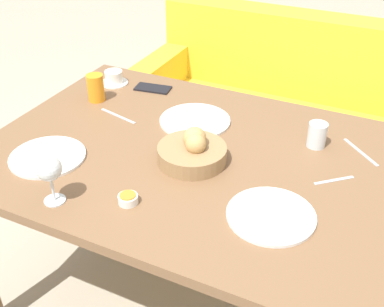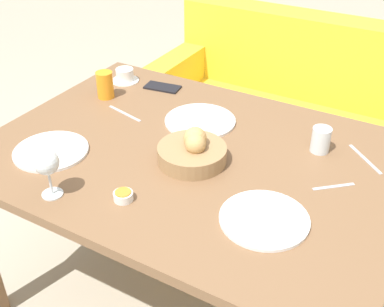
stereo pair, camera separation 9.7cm
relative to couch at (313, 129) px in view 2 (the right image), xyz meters
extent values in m
plane|color=#A89E89|center=(-0.13, -1.09, -0.30)|extent=(10.00, 10.00, 0.00)
cube|color=brown|center=(-0.13, -1.09, 0.40)|extent=(1.40, 1.02, 0.03)
cube|color=brown|center=(-0.79, -0.63, 0.04)|extent=(0.06, 0.06, 0.69)
cube|color=gold|center=(0.00, -0.05, -0.10)|extent=(1.73, 0.70, 0.40)
cube|color=gold|center=(0.00, 0.20, 0.32)|extent=(1.73, 0.20, 0.45)
cube|color=gold|center=(-0.80, -0.05, 0.00)|extent=(0.14, 0.70, 0.60)
cylinder|color=#99754C|center=(-0.11, -1.14, 0.45)|extent=(0.23, 0.23, 0.05)
sphere|color=tan|center=(-0.11, -1.12, 0.50)|extent=(0.08, 0.08, 0.08)
sphere|color=tan|center=(-0.09, -1.14, 0.50)|extent=(0.07, 0.07, 0.07)
cylinder|color=white|center=(-0.55, -1.33, 0.43)|extent=(0.25, 0.25, 0.01)
cylinder|color=white|center=(0.22, -1.29, 0.43)|extent=(0.25, 0.25, 0.01)
cylinder|color=white|center=(-0.21, -0.89, 0.43)|extent=(0.27, 0.27, 0.01)
cylinder|color=orange|center=(-0.65, -0.90, 0.48)|extent=(0.07, 0.07, 0.11)
cylinder|color=silver|center=(0.24, -0.86, 0.47)|extent=(0.06, 0.06, 0.09)
cylinder|color=silver|center=(-0.38, -1.50, 0.42)|extent=(0.06, 0.06, 0.00)
cylinder|color=silver|center=(-0.38, -1.50, 0.46)|extent=(0.01, 0.01, 0.07)
sphere|color=silver|center=(-0.38, -1.50, 0.54)|extent=(0.08, 0.08, 0.08)
cylinder|color=white|center=(-0.67, -0.74, 0.42)|extent=(0.12, 0.12, 0.01)
cylinder|color=white|center=(-0.67, -0.74, 0.45)|extent=(0.08, 0.08, 0.05)
cylinder|color=white|center=(-0.18, -1.41, 0.43)|extent=(0.06, 0.06, 0.03)
cylinder|color=#C67F28|center=(-0.18, -1.41, 0.45)|extent=(0.05, 0.05, 0.00)
cube|color=#B7B7BC|center=(-0.50, -0.98, 0.42)|extent=(0.18, 0.05, 0.00)
cube|color=#B7B7BC|center=(0.39, -0.84, 0.42)|extent=(0.14, 0.13, 0.00)
cube|color=#B7B7BC|center=(0.34, -1.04, 0.42)|extent=(0.11, 0.10, 0.00)
cube|color=black|center=(-0.49, -0.71, 0.43)|extent=(0.16, 0.09, 0.01)
camera|label=1|loc=(0.47, -2.32, 1.32)|focal=45.00mm
camera|label=2|loc=(0.55, -2.28, 1.32)|focal=45.00mm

